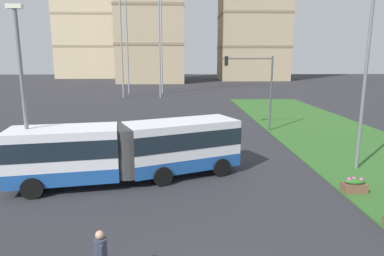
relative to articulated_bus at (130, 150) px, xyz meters
The scene contains 9 objects.
articulated_bus is the anchor object (origin of this frame).
pedestrian_crossing 8.72m from the articulated_bus, 87.17° to the right, with size 0.36×0.55×1.74m.
flower_planter_2 11.17m from the articulated_bus, 11.71° to the right, with size 1.10×0.56×0.74m.
traffic_light_far_right 15.31m from the articulated_bus, 52.75° to the left, with size 4.32×0.28×6.50m.
streetlight_left 5.79m from the articulated_bus, 168.13° to the right, with size 0.70×0.28×8.71m.
streetlight_median 13.40m from the articulated_bus, ahead, with size 0.70×0.28×10.17m.
apartment_tower_west 102.82m from the articulated_bus, 105.03° to the left, with size 20.92×14.46×38.61m.
apartment_tower_westcentre 78.02m from the articulated_bus, 93.76° to the left, with size 17.19×16.99×37.38m.
apartment_tower_centre 91.10m from the articulated_bus, 74.41° to the left, with size 19.21×16.23×45.56m.
Camera 1 is at (-1.06, -7.21, 6.34)m, focal length 31.80 mm.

